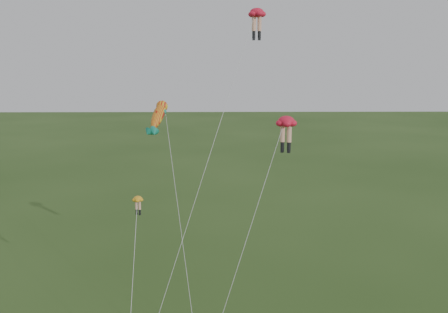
{
  "coord_description": "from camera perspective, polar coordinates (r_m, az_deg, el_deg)",
  "views": [
    {
      "loc": [
        2.17,
        -30.23,
        18.55
      ],
      "look_at": [
        2.72,
        6.0,
        11.51
      ],
      "focal_mm": 40.0,
      "sensor_mm": 36.0,
      "label": 1
    }
  ],
  "objects": [
    {
      "name": "legs_kite_yellow",
      "position": [
        33.81,
        -9.91,
        -6.4
      ],
      "size": [
        0.95,
        5.5,
        9.61
      ],
      "rotation": [
        0.0,
        0.0,
        -0.29
      ],
      "color": "gold",
      "rests_on": "ground"
    },
    {
      "name": "legs_kite_red_high",
      "position": [
        38.45,
        3.55,
        15.23
      ],
      "size": [
        8.33,
        8.87,
        22.35
      ],
      "rotation": [
        0.0,
        0.0,
        0.08
      ],
      "color": "red",
      "rests_on": "ground"
    },
    {
      "name": "legs_kite_red_mid",
      "position": [
        34.18,
        7.0,
        3.37
      ],
      "size": [
        6.2,
        5.66,
        14.82
      ],
      "rotation": [
        0.0,
        0.0,
        -0.33
      ],
      "color": "red",
      "rests_on": "ground"
    },
    {
      "name": "fish_kite",
      "position": [
        36.67,
        -7.47,
        4.62
      ],
      "size": [
        3.74,
        7.95,
        15.85
      ],
      "rotation": [
        0.65,
        0.0,
        -0.26
      ],
      "color": "yellow",
      "rests_on": "ground"
    }
  ]
}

